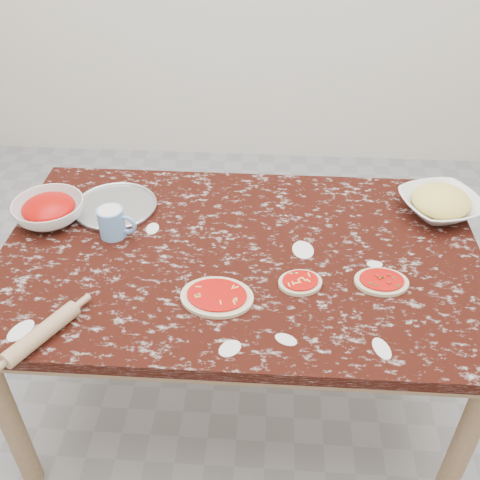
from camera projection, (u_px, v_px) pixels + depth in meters
name	position (u px, v px, depth m)	size (l,w,h in m)	color
ground	(240.00, 392.00, 2.31)	(4.00, 4.00, 0.00)	gray
worktable	(240.00, 271.00, 1.90)	(1.60, 1.00, 0.75)	black
pizza_tray	(115.00, 207.00, 2.05)	(0.30, 0.30, 0.01)	#B2B2B7
sauce_bowl	(49.00, 211.00, 1.97)	(0.25, 0.25, 0.08)	white
cheese_bowl	(440.00, 205.00, 2.01)	(0.27, 0.27, 0.07)	white
flour_mug	(113.00, 222.00, 1.89)	(0.13, 0.09, 0.10)	#6D9FDB
pizza_left	(217.00, 297.00, 1.67)	(0.23, 0.19, 0.02)	beige
pizza_mid	(300.00, 282.00, 1.72)	(0.16, 0.14, 0.02)	beige
pizza_right	(381.00, 281.00, 1.73)	(0.17, 0.13, 0.02)	beige
rolling_pin	(42.00, 333.00, 1.53)	(0.05, 0.05, 0.24)	tan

